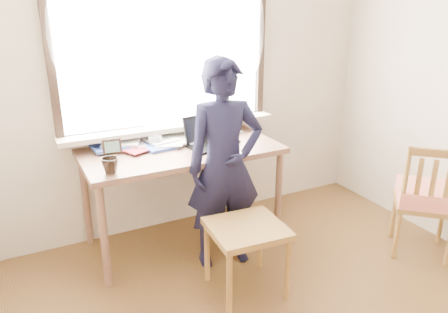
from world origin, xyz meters
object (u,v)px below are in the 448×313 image
mug_white (155,141)px  mug_dark (110,166)px  desk (181,159)px  laptop (208,139)px  side_chair (426,196)px  work_chair (247,236)px  person (225,165)px

mug_white → mug_dark: 0.61m
desk → laptop: size_ratio=4.03×
desk → side_chair: 1.93m
mug_white → mug_dark: size_ratio=0.94×
mug_dark → work_chair: bearing=-36.0°
work_chair → mug_white: bearing=107.3°
mug_dark → side_chair: size_ratio=0.13×
desk → person: bearing=-65.3°
mug_dark → person: person is taller
mug_white → work_chair: (0.30, -0.95, -0.45)m
desk → mug_white: size_ratio=13.97×
mug_white → side_chair: bearing=-33.1°
laptop → side_chair: (1.40, -0.99, -0.39)m
desk → mug_dark: (-0.62, -0.27, 0.14)m
laptop → mug_dark: laptop is taller
mug_white → mug_dark: bearing=-138.1°
laptop → mug_white: (-0.38, 0.17, -0.01)m
mug_dark → side_chair: (2.24, -0.76, -0.39)m
work_chair → mug_dark: bearing=144.0°
mug_white → side_chair: (1.78, -1.16, -0.38)m
mug_white → laptop: bearing=-24.0°
mug_dark → work_chair: 1.04m
laptop → mug_white: laptop is taller
laptop → mug_white: size_ratio=3.47×
side_chair → person: size_ratio=0.59×
desk → work_chair: desk is taller
mug_white → person: bearing=-57.4°
person → laptop: bearing=92.8°
desk → side_chair: size_ratio=1.65×
mug_white → mug_dark: mug_dark is taller
mug_white → person: person is taller
desk → side_chair: (1.62, -1.02, -0.25)m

